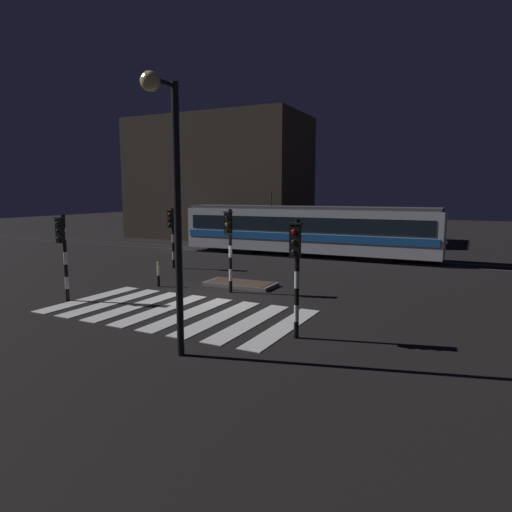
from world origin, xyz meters
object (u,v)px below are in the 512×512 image
object	(u,v)px
traffic_light_corner_near_right	(296,261)
traffic_light_corner_far_left	(172,229)
tram	(306,229)
street_lamp_near_kerb	(170,184)
traffic_light_corner_near_left	(63,245)
bollard_island_edge	(158,274)
traffic_light_median_centre	(229,238)

from	to	relation	value
traffic_light_corner_near_right	traffic_light_corner_far_left	xyz separation A→B (m)	(-10.35, 8.38, -0.07)
traffic_light_corner_near_right	tram	distance (m)	17.05
traffic_light_corner_near_right	street_lamp_near_kerb	distance (m)	4.07
traffic_light_corner_near_right	tram	bearing A→B (deg)	108.46
traffic_light_corner_near_left	bollard_island_edge	world-z (taller)	traffic_light_corner_near_left
traffic_light_median_centre	traffic_light_corner_far_left	distance (m)	7.01
traffic_light_corner_near_left	street_lamp_near_kerb	bearing A→B (deg)	-23.11
traffic_light_corner_near_left	bollard_island_edge	bearing A→B (deg)	68.78
traffic_light_corner_near_left	street_lamp_near_kerb	distance (m)	8.25
traffic_light_median_centre	traffic_light_corner_near_right	world-z (taller)	traffic_light_median_centre
traffic_light_corner_far_left	street_lamp_near_kerb	world-z (taller)	street_lamp_near_kerb
tram	bollard_island_edge	size ratio (longest dim) A/B	15.21
street_lamp_near_kerb	tram	xyz separation A→B (m)	(-3.23, 18.92, -2.56)
traffic_light_median_centre	tram	xyz separation A→B (m)	(-0.82, 11.76, -0.53)
traffic_light_corner_near_right	traffic_light_corner_near_left	world-z (taller)	traffic_light_corner_near_right
traffic_light_corner_far_left	bollard_island_edge	world-z (taller)	traffic_light_corner_far_left
traffic_light_corner_far_left	traffic_light_corner_near_left	size ratio (longest dim) A/B	1.00
traffic_light_median_centre	traffic_light_corner_near_left	world-z (taller)	traffic_light_median_centre
street_lamp_near_kerb	bollard_island_edge	world-z (taller)	street_lamp_near_kerb
bollard_island_edge	traffic_light_corner_far_left	bearing A→B (deg)	118.83
traffic_light_corner_near_right	tram	xyz separation A→B (m)	(-5.40, 16.17, -0.49)
street_lamp_near_kerb	traffic_light_median_centre	bearing A→B (deg)	108.62
traffic_light_corner_far_left	tram	world-z (taller)	tram
traffic_light_corner_near_right	bollard_island_edge	size ratio (longest dim) A/B	3.05
street_lamp_near_kerb	traffic_light_corner_far_left	bearing A→B (deg)	126.35
traffic_light_median_centre	traffic_light_corner_far_left	xyz separation A→B (m)	(-5.77, 3.97, -0.11)
tram	street_lamp_near_kerb	bearing A→B (deg)	-80.30
traffic_light_corner_far_left	tram	distance (m)	9.24
traffic_light_corner_far_left	traffic_light_corner_near_right	bearing A→B (deg)	-38.99
traffic_light_median_centre	traffic_light_corner_near_right	distance (m)	6.35
bollard_island_edge	tram	bearing A→B (deg)	77.67
bollard_island_edge	traffic_light_median_centre	bearing A→B (deg)	4.20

